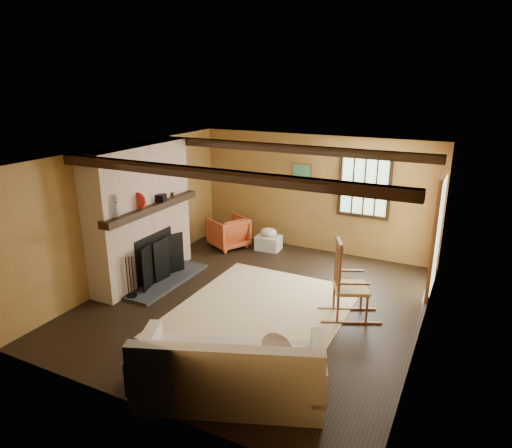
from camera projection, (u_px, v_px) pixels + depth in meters
The scene contains 10 objects.
ground at pixel (255, 303), 7.37m from camera, with size 5.50×5.50×0.00m, color black.
room_envelope at pixel (276, 203), 7.00m from camera, with size 5.02×5.52×2.44m.
fireplace at pixel (142, 220), 7.97m from camera, with size 1.02×2.30×2.40m.
rug at pixel (261, 311), 7.11m from camera, with size 2.50×3.00×0.01m, color beige.
rocking_chair at pixel (348, 285), 6.79m from camera, with size 1.01×0.80×1.24m.
sofa at pixel (230, 374), 5.10m from camera, with size 2.31×1.63×0.85m.
firewood_pile at pixel (224, 232), 10.42m from camera, with size 0.62×0.11×0.22m.
laundry_basket at pixel (269, 243), 9.61m from camera, with size 0.50×0.38×0.30m, color silver.
basket_pillow at pixel (269, 232), 9.54m from camera, with size 0.35×0.28×0.18m, color white.
armchair at pixel (228, 232), 9.72m from camera, with size 0.70×0.72×0.66m, color #BF6026.
Camera 1 is at (2.96, -5.93, 3.46)m, focal length 32.00 mm.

